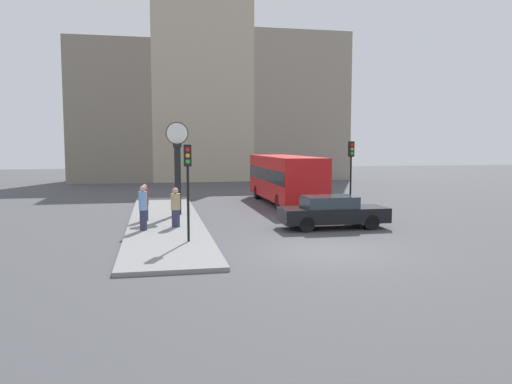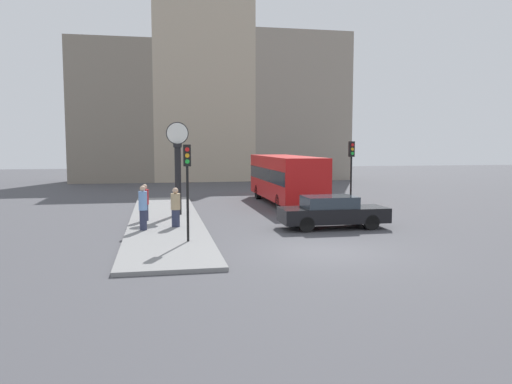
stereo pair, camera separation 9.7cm
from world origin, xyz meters
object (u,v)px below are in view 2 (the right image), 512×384
(street_clock, at_px, (178,168))
(pedestrian_red_top, at_px, (145,202))
(bus_distant, at_px, (285,177))
(traffic_light_near, at_px, (187,172))
(traffic_light_far, at_px, (351,163))
(sedan_car, at_px, (332,212))
(pedestrian_blue_stripe, at_px, (143,208))
(pedestrian_tan_coat, at_px, (176,208))

(street_clock, xyz_separation_m, pedestrian_red_top, (-1.55, -1.66, -1.47))
(bus_distant, relative_size, traffic_light_near, 2.77)
(traffic_light_far, distance_m, street_clock, 8.51)
(sedan_car, xyz_separation_m, street_clock, (-6.30, 4.49, 1.72))
(sedan_car, height_order, pedestrian_red_top, pedestrian_red_top)
(sedan_car, relative_size, pedestrian_red_top, 2.77)
(traffic_light_near, relative_size, pedestrian_red_top, 2.09)
(street_clock, height_order, pedestrian_red_top, street_clock)
(street_clock, bearing_deg, traffic_light_far, -8.56)
(sedan_car, distance_m, pedestrian_red_top, 8.34)
(sedan_car, relative_size, street_clock, 1.01)
(pedestrian_blue_stripe, bearing_deg, traffic_light_far, 16.35)
(pedestrian_tan_coat, height_order, pedestrian_blue_stripe, pedestrian_blue_stripe)
(bus_distant, height_order, pedestrian_tan_coat, bus_distant)
(street_clock, distance_m, pedestrian_red_top, 2.71)
(traffic_light_near, height_order, pedestrian_blue_stripe, traffic_light_near)
(sedan_car, relative_size, traffic_light_far, 1.23)
(bus_distant, relative_size, traffic_light_far, 2.56)
(traffic_light_near, bearing_deg, traffic_light_far, 33.86)
(traffic_light_far, height_order, pedestrian_tan_coat, traffic_light_far)
(traffic_light_near, distance_m, traffic_light_far, 10.06)
(sedan_car, bearing_deg, pedestrian_tan_coat, 172.53)
(sedan_car, xyz_separation_m, pedestrian_blue_stripe, (-7.86, 0.30, 0.33))
(traffic_light_near, bearing_deg, bus_distant, 60.06)
(traffic_light_near, bearing_deg, sedan_car, 20.90)
(sedan_car, distance_m, bus_distant, 8.90)
(bus_distant, height_order, traffic_light_far, traffic_light_far)
(sedan_car, xyz_separation_m, pedestrian_red_top, (-7.84, 2.83, 0.26))
(sedan_car, relative_size, traffic_light_near, 1.33)
(traffic_light_near, bearing_deg, pedestrian_blue_stripe, 121.22)
(traffic_light_far, bearing_deg, pedestrian_tan_coat, -164.75)
(traffic_light_near, distance_m, pedestrian_tan_coat, 3.65)
(sedan_car, relative_size, pedestrian_tan_coat, 2.77)
(sedan_car, xyz_separation_m, traffic_light_near, (-6.24, -2.38, 1.90))
(traffic_light_far, relative_size, street_clock, 0.82)
(bus_distant, bearing_deg, street_clock, -146.28)
(pedestrian_red_top, relative_size, pedestrian_blue_stripe, 0.92)
(bus_distant, bearing_deg, pedestrian_tan_coat, -130.34)
(bus_distant, relative_size, pedestrian_red_top, 5.78)
(bus_distant, distance_m, pedestrian_tan_coat, 10.50)
(traffic_light_far, bearing_deg, traffic_light_near, -146.14)
(bus_distant, height_order, pedestrian_blue_stripe, bus_distant)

